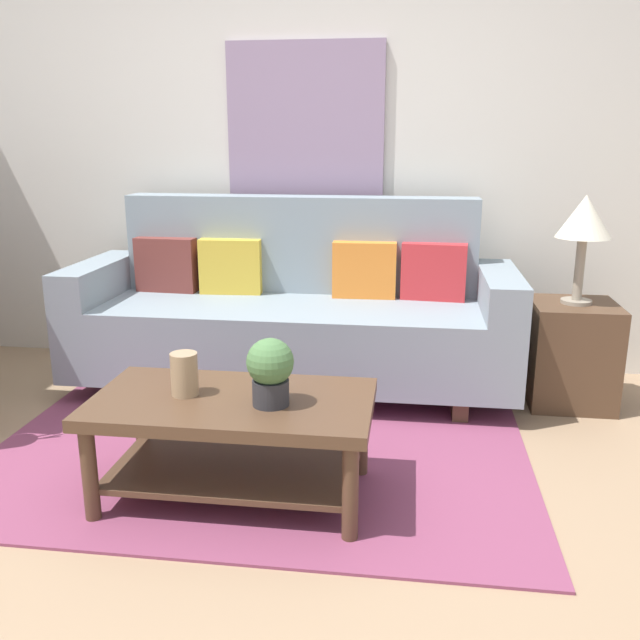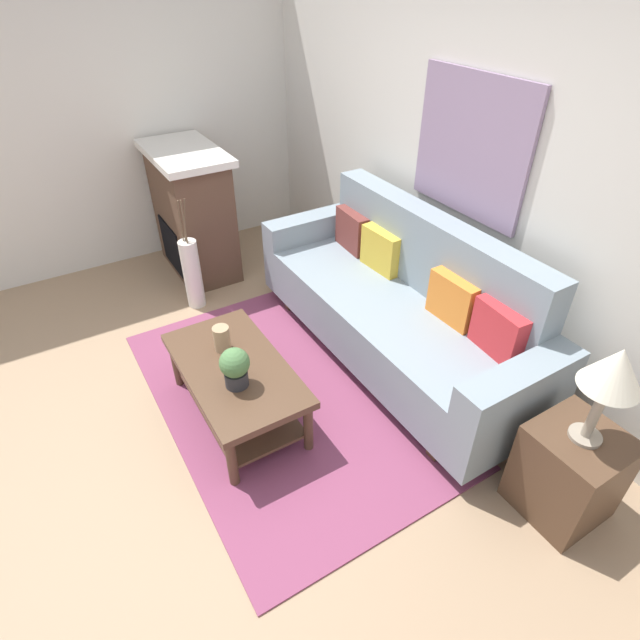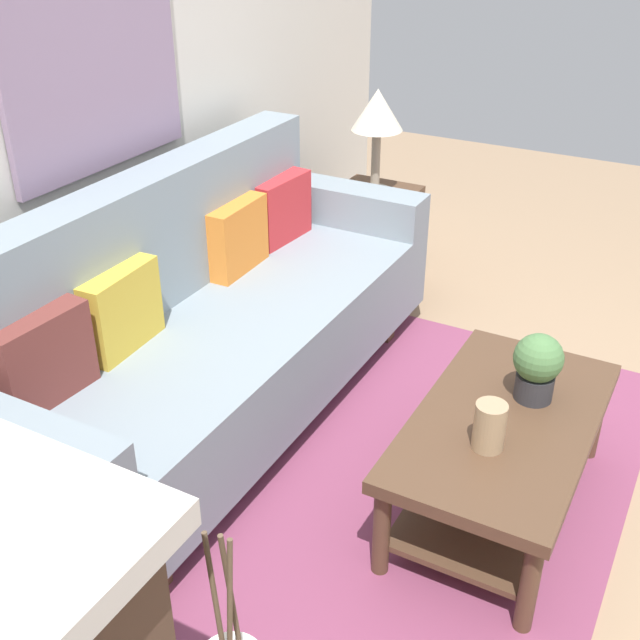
% 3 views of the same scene
% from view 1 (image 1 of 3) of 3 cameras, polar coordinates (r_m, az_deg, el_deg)
% --- Properties ---
extents(ground_plane, '(9.11, 9.11, 0.00)m').
position_cam_1_polar(ground_plane, '(2.76, -7.79, -15.97)').
color(ground_plane, '#9E7F60').
extents(wall_back, '(5.11, 0.10, 2.70)m').
position_cam_1_polar(wall_back, '(4.28, -1.26, 14.27)').
color(wall_back, silver).
rests_on(wall_back, ground_plane).
extents(area_rug, '(2.46, 1.61, 0.01)m').
position_cam_1_polar(area_rug, '(3.18, -5.36, -11.30)').
color(area_rug, '#843D5B').
rests_on(area_rug, ground_plane).
extents(couch, '(2.46, 0.84, 1.08)m').
position_cam_1_polar(couch, '(3.88, -2.24, 0.44)').
color(couch, gray).
rests_on(couch, ground_plane).
extents(throw_pillow_maroon, '(0.37, 0.14, 0.32)m').
position_cam_1_polar(throw_pillow_maroon, '(4.15, -12.73, 4.56)').
color(throw_pillow_maroon, brown).
rests_on(throw_pillow_maroon, couch).
extents(throw_pillow_mustard, '(0.37, 0.14, 0.32)m').
position_cam_1_polar(throw_pillow_mustard, '(4.03, -7.48, 4.50)').
color(throw_pillow_mustard, gold).
rests_on(throw_pillow_mustard, couch).
extents(throw_pillow_orange, '(0.36, 0.13, 0.32)m').
position_cam_1_polar(throw_pillow_orange, '(3.90, 3.74, 4.24)').
color(throw_pillow_orange, orange).
rests_on(throw_pillow_orange, couch).
extents(throw_pillow_crimson, '(0.37, 0.15, 0.32)m').
position_cam_1_polar(throw_pillow_crimson, '(3.89, 9.52, 4.04)').
color(throw_pillow_crimson, red).
rests_on(throw_pillow_crimson, couch).
extents(coffee_table, '(1.10, 0.60, 0.43)m').
position_cam_1_polar(coffee_table, '(2.74, -7.30, -8.72)').
color(coffee_table, '#513826').
rests_on(coffee_table, ground_plane).
extents(tabletop_vase, '(0.11, 0.11, 0.17)m').
position_cam_1_polar(tabletop_vase, '(2.73, -11.30, -4.47)').
color(tabletop_vase, tan).
rests_on(tabletop_vase, coffee_table).
extents(potted_plant_tabletop, '(0.18, 0.18, 0.26)m').
position_cam_1_polar(potted_plant_tabletop, '(2.56, -4.19, -4.17)').
color(potted_plant_tabletop, '#2D2D33').
rests_on(potted_plant_tabletop, coffee_table).
extents(side_table, '(0.44, 0.44, 0.56)m').
position_cam_1_polar(side_table, '(3.93, 20.30, -2.65)').
color(side_table, '#513826').
rests_on(side_table, ground_plane).
extents(table_lamp, '(0.28, 0.28, 0.57)m').
position_cam_1_polar(table_lamp, '(3.78, 21.29, 7.72)').
color(table_lamp, gray).
rests_on(table_lamp, side_table).
extents(framed_painting, '(0.94, 0.03, 0.88)m').
position_cam_1_polar(framed_painting, '(4.21, -1.25, 16.50)').
color(framed_painting, gray).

